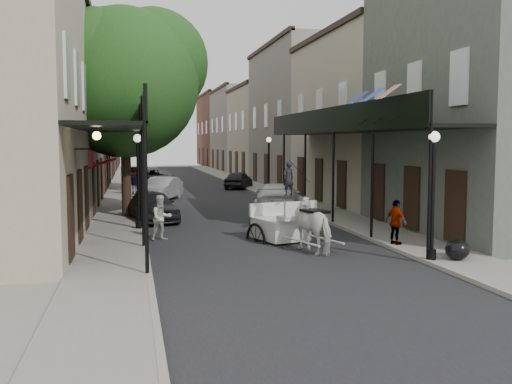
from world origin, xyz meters
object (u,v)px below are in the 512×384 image
tree_far (132,109)px  lamppost_left (138,180)px  carriage (274,209)px  pedestrian_sidewalk_right (396,222)px  car_left_near (153,206)px  tree_near (133,77)px  car_left_far (154,178)px  pedestrian_walking (161,218)px  car_left_mid (161,189)px  car_right_near (278,199)px  car_right_far (239,180)px  lamppost_right_far (269,166)px  horse (317,225)px  pedestrian_sidewalk_left (134,181)px  lamppost_right_near (433,193)px

tree_far → lamppost_left: 18.57m
carriage → pedestrian_sidewalk_right: 4.36m
carriage → car_left_near: carriage is taller
tree_near → car_left_far: size_ratio=1.94×
pedestrian_walking → car_left_mid: bearing=64.2°
car_right_near → car_right_far: size_ratio=1.35×
tree_near → car_left_mid: bearing=78.4°
lamppost_right_far → pedestrian_walking: (-7.44, -14.34, -1.23)m
tree_near → car_right_far: (7.80, 15.50, -5.82)m
pedestrian_walking → pedestrian_sidewalk_right: 8.18m
tree_far → car_right_far: bearing=10.8°
tree_far → horse: (5.67, -23.73, -4.98)m
tree_far → pedestrian_walking: size_ratio=5.28×
horse → pedestrian_sidewalk_left: pedestrian_sidewalk_left is taller
tree_near → pedestrian_sidewalk_left: (-0.00, 10.89, -5.47)m
pedestrian_sidewalk_left → lamppost_right_near: bearing=90.6°
tree_far → car_left_near: size_ratio=2.08×
pedestrian_walking → car_left_near: size_ratio=0.39×
tree_far → car_left_near: (0.78, -15.46, -5.13)m
car_right_near → lamppost_right_far: bearing=-85.5°
pedestrian_walking → car_left_mid: (0.74, 14.29, -0.11)m
lamppost_right_far → lamppost_right_near: bearing=-90.0°
horse → pedestrian_walking: 5.75m
tree_far → carriage: 22.22m
lamppost_right_far → car_right_far: (-0.50, 7.67, -1.38)m
carriage → pedestrian_sidewalk_right: carriage is taller
car_left_mid → car_right_far: size_ratio=1.08×
pedestrian_sidewalk_left → car_left_near: pedestrian_sidewalk_left is taller
lamppost_right_far → car_right_near: 8.30m
lamppost_right_near → horse: 3.82m
lamppost_right_near → pedestrian_sidewalk_right: lamppost_right_near is taller
pedestrian_sidewalk_left → pedestrian_sidewalk_right: pedestrian_sidewalk_left is taller
tree_near → horse: tree_near is taller
pedestrian_walking → car_right_near: pedestrian_walking is taller
carriage → pedestrian_sidewalk_left: (-4.87, 18.04, -0.10)m
lamppost_right_near → pedestrian_walking: size_ratio=2.28×
pedestrian_sidewalk_right → car_right_near: bearing=-11.2°
car_left_mid → car_left_far: size_ratio=0.86×
lamppost_right_near → car_right_far: bearing=91.0°
lamppost_right_near → pedestrian_sidewalk_right: size_ratio=2.48×
car_left_mid → pedestrian_sidewalk_left: bearing=138.9°
pedestrian_walking → lamppost_right_far: bearing=39.8°
lamppost_left → pedestrian_walking: lamppost_left is taller
car_right_near → car_left_near: bearing=26.3°
lamppost_left → pedestrian_sidewalk_right: (8.30, -5.52, -1.18)m
carriage → car_right_near: bearing=58.0°
car_left_far → car_right_far: (6.20, -3.23, -0.02)m
tree_far → pedestrian_sidewalk_right: size_ratio=5.76×
lamppost_right_far → horse: bearing=-98.7°
pedestrian_sidewalk_right → car_right_far: pedestrian_sidewalk_right is taller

